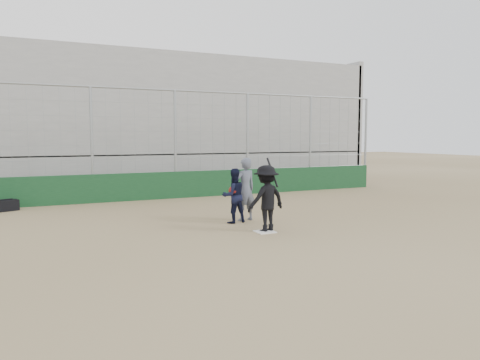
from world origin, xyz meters
name	(u,v)px	position (x,y,z in m)	size (l,w,h in m)	color
ground	(265,232)	(0.00, 0.00, 0.00)	(90.00, 90.00, 0.00)	brown
home_plate	(265,232)	(0.00, 0.00, 0.01)	(0.44, 0.44, 0.02)	white
backstop	(176,173)	(0.00, 7.00, 0.96)	(18.10, 0.25, 4.04)	#12381C
bleachers	(143,123)	(0.00, 11.95, 2.92)	(20.25, 6.70, 6.98)	gray
batter_at_plate	(266,198)	(0.08, 0.09, 0.81)	(1.14, 0.83, 1.78)	black
catcher_crouched	(234,204)	(-0.18, 1.41, 0.50)	(0.79, 0.66, 1.01)	black
umpire	(245,192)	(0.26, 1.62, 0.78)	(0.63, 0.41, 1.56)	#525868
equipment_bag	(4,206)	(-5.77, 6.25, 0.17)	(0.87, 0.62, 0.38)	black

